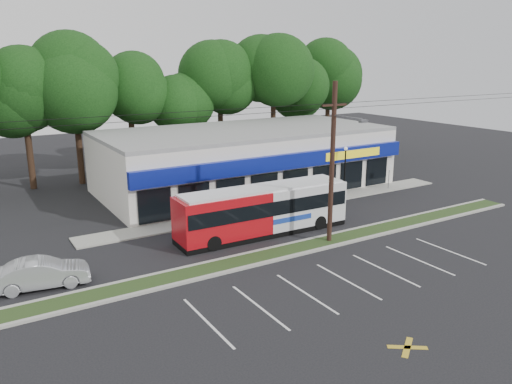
{
  "coord_description": "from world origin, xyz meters",
  "views": [
    {
      "loc": [
        -16.44,
        -21.99,
        11.2
      ],
      "look_at": [
        0.01,
        5.0,
        2.79
      ],
      "focal_mm": 35.0,
      "sensor_mm": 36.0,
      "label": 1
    }
  ],
  "objects": [
    {
      "name": "metrobus",
      "position": [
        0.28,
        4.5,
        1.7
      ],
      "size": [
        11.98,
        2.8,
        3.21
      ],
      "rotation": [
        0.0,
        0.0,
        -0.02
      ],
      "color": "#AD0D14",
      "rests_on": "ground"
    },
    {
      "name": "car_silver",
      "position": [
        -13.58,
        3.5,
        0.76
      ],
      "size": [
        4.78,
        2.29,
        1.51
      ],
      "primitive_type": "imported",
      "rotation": [
        0.0,
        0.0,
        1.42
      ],
      "color": "#9EA0A5",
      "rests_on": "ground"
    },
    {
      "name": "curb_south",
      "position": [
        0.0,
        0.15,
        0.07
      ],
      "size": [
        40.0,
        0.25,
        0.14
      ],
      "primitive_type": "cube",
      "color": "#9E9E93",
      "rests_on": "ground"
    },
    {
      "name": "car_dark",
      "position": [
        4.97,
        8.5,
        0.76
      ],
      "size": [
        4.65,
        2.32,
        1.52
      ],
      "primitive_type": "imported",
      "rotation": [
        0.0,
        0.0,
        1.45
      ],
      "color": "black",
      "rests_on": "ground"
    },
    {
      "name": "utility_pole",
      "position": [
        2.83,
        0.93,
        5.41
      ],
      "size": [
        50.0,
        2.77,
        10.0
      ],
      "color": "black",
      "rests_on": "ground"
    },
    {
      "name": "lamp_post",
      "position": [
        11.0,
        8.8,
        2.67
      ],
      "size": [
        0.3,
        0.3,
        4.25
      ],
      "color": "black",
      "rests_on": "ground"
    },
    {
      "name": "sign_post",
      "position": [
        16.0,
        8.57,
        1.56
      ],
      "size": [
        0.45,
        0.1,
        2.23
      ],
      "color": "#59595E",
      "rests_on": "ground"
    },
    {
      "name": "pedestrian_a",
      "position": [
        5.47,
        6.0,
        0.82
      ],
      "size": [
        0.62,
        0.43,
        1.64
      ],
      "primitive_type": "imported",
      "rotation": [
        0.0,
        0.0,
        3.2
      ],
      "color": "silver",
      "rests_on": "ground"
    },
    {
      "name": "pedestrian_b",
      "position": [
        7.81,
        7.11,
        0.9
      ],
      "size": [
        1.07,
        0.96,
        1.8
      ],
      "primitive_type": "imported",
      "rotation": [
        0.0,
        0.0,
        2.76
      ],
      "color": "beige",
      "rests_on": "ground"
    },
    {
      "name": "grass_strip",
      "position": [
        0.0,
        1.0,
        0.06
      ],
      "size": [
        40.0,
        1.6,
        0.12
      ],
      "primitive_type": "cube",
      "color": "#253716",
      "rests_on": "ground"
    },
    {
      "name": "ground",
      "position": [
        0.0,
        0.0,
        0.0
      ],
      "size": [
        120.0,
        120.0,
        0.0
      ],
      "primitive_type": "plane",
      "color": "black",
      "rests_on": "ground"
    },
    {
      "name": "sidewalk",
      "position": [
        5.0,
        9.0,
        0.05
      ],
      "size": [
        32.0,
        2.2,
        0.1
      ],
      "primitive_type": "cube",
      "color": "#9E9E93",
      "rests_on": "ground"
    },
    {
      "name": "curb_north",
      "position": [
        0.0,
        1.85,
        0.07
      ],
      "size": [
        40.0,
        0.25,
        0.14
      ],
      "primitive_type": "cube",
      "color": "#9E9E93",
      "rests_on": "ground"
    },
    {
      "name": "tree_line",
      "position": [
        4.0,
        26.0,
        8.42
      ],
      "size": [
        46.76,
        6.76,
        11.83
      ],
      "color": "black",
      "rests_on": "ground"
    },
    {
      "name": "strip_mall",
      "position": [
        5.5,
        15.91,
        2.65
      ],
      "size": [
        25.0,
        12.55,
        5.3
      ],
      "color": "silver",
      "rests_on": "ground"
    }
  ]
}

